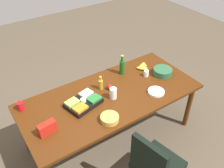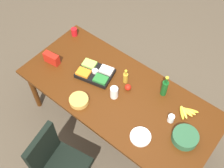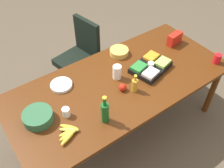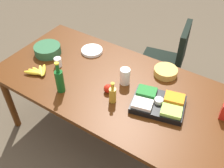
{
  "view_description": "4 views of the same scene",
  "coord_description": "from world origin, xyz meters",
  "px_view_note": "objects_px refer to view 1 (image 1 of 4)",
  "views": [
    {
      "loc": [
        -1.37,
        -2.07,
        2.87
      ],
      "look_at": [
        0.08,
        0.1,
        0.88
      ],
      "focal_mm": 39.73,
      "sensor_mm": 36.0,
      "label": 1
    },
    {
      "loc": [
        1.08,
        -1.44,
        3.4
      ],
      "look_at": [
        -0.11,
        0.02,
        0.85
      ],
      "focal_mm": 44.04,
      "sensor_mm": 36.0,
      "label": 2
    },
    {
      "loc": [
        1.14,
        1.46,
        2.59
      ],
      "look_at": [
        0.12,
        0.03,
        0.85
      ],
      "focal_mm": 40.07,
      "sensor_mm": 36.0,
      "label": 3
    },
    {
      "loc": [
        -0.85,
        1.45,
        2.36
      ],
      "look_at": [
        0.06,
        0.04,
        0.82
      ],
      "focal_mm": 41.51,
      "sensor_mm": 36.0,
      "label": 4
    }
  ],
  "objects_px": {
    "wine_bottle": "(122,67)",
    "mayo_jar": "(113,93)",
    "paper_plate_stack": "(156,92)",
    "red_solo_cup": "(21,106)",
    "banana_bunch": "(142,67)",
    "chip_bowl": "(110,118)",
    "dressing_bottle": "(101,84)",
    "paper_cup": "(146,73)",
    "apple_red": "(109,87)",
    "conference_table": "(111,99)",
    "chip_bag_red": "(47,128)",
    "salad_bowl": "(163,72)",
    "veggie_tray": "(83,102)"
  },
  "relations": [
    {
      "from": "salad_bowl",
      "to": "red_solo_cup",
      "type": "distance_m",
      "value": 1.98
    },
    {
      "from": "conference_table",
      "to": "chip_bowl",
      "type": "bearing_deg",
      "value": -125.23
    },
    {
      "from": "banana_bunch",
      "to": "mayo_jar",
      "type": "xyz_separation_m",
      "value": [
        -0.75,
        -0.33,
        0.05
      ]
    },
    {
      "from": "dressing_bottle",
      "to": "apple_red",
      "type": "bearing_deg",
      "value": -38.06
    },
    {
      "from": "dressing_bottle",
      "to": "chip_bag_red",
      "type": "height_order",
      "value": "dressing_bottle"
    },
    {
      "from": "wine_bottle",
      "to": "mayo_jar",
      "type": "bearing_deg",
      "value": -136.98
    },
    {
      "from": "banana_bunch",
      "to": "wine_bottle",
      "type": "xyz_separation_m",
      "value": [
        -0.33,
        0.06,
        0.09
      ]
    },
    {
      "from": "paper_plate_stack",
      "to": "red_solo_cup",
      "type": "bearing_deg",
      "value": 156.97
    },
    {
      "from": "dressing_bottle",
      "to": "apple_red",
      "type": "relative_size",
      "value": 2.66
    },
    {
      "from": "conference_table",
      "to": "veggie_tray",
      "type": "distance_m",
      "value": 0.4
    },
    {
      "from": "wine_bottle",
      "to": "chip_bag_red",
      "type": "bearing_deg",
      "value": -160.56
    },
    {
      "from": "chip_bowl",
      "to": "dressing_bottle",
      "type": "distance_m",
      "value": 0.6
    },
    {
      "from": "apple_red",
      "to": "salad_bowl",
      "type": "bearing_deg",
      "value": -9.36
    },
    {
      "from": "chip_bowl",
      "to": "apple_red",
      "type": "bearing_deg",
      "value": 56.81
    },
    {
      "from": "veggie_tray",
      "to": "apple_red",
      "type": "relative_size",
      "value": 6.3
    },
    {
      "from": "chip_bowl",
      "to": "dressing_bottle",
      "type": "height_order",
      "value": "dressing_bottle"
    },
    {
      "from": "banana_bunch",
      "to": "wine_bottle",
      "type": "relative_size",
      "value": 0.71
    },
    {
      "from": "paper_plate_stack",
      "to": "red_solo_cup",
      "type": "relative_size",
      "value": 2.0
    },
    {
      "from": "conference_table",
      "to": "chip_bag_red",
      "type": "bearing_deg",
      "value": -170.73
    },
    {
      "from": "veggie_tray",
      "to": "dressing_bottle",
      "type": "distance_m",
      "value": 0.38
    },
    {
      "from": "mayo_jar",
      "to": "red_solo_cup",
      "type": "relative_size",
      "value": 1.4
    },
    {
      "from": "chip_bowl",
      "to": "mayo_jar",
      "type": "height_order",
      "value": "mayo_jar"
    },
    {
      "from": "mayo_jar",
      "to": "red_solo_cup",
      "type": "distance_m",
      "value": 1.14
    },
    {
      "from": "conference_table",
      "to": "wine_bottle",
      "type": "xyz_separation_m",
      "value": [
        0.41,
        0.32,
        0.19
      ]
    },
    {
      "from": "paper_cup",
      "to": "apple_red",
      "type": "height_order",
      "value": "paper_cup"
    },
    {
      "from": "paper_plate_stack",
      "to": "chip_bag_red",
      "type": "bearing_deg",
      "value": 174.48
    },
    {
      "from": "salad_bowl",
      "to": "red_solo_cup",
      "type": "height_order",
      "value": "red_solo_cup"
    },
    {
      "from": "banana_bunch",
      "to": "paper_cup",
      "type": "distance_m",
      "value": 0.21
    },
    {
      "from": "mayo_jar",
      "to": "chip_bag_red",
      "type": "xyz_separation_m",
      "value": [
        -0.92,
        -0.09,
        -0.01
      ]
    },
    {
      "from": "paper_cup",
      "to": "apple_red",
      "type": "relative_size",
      "value": 1.18
    },
    {
      "from": "banana_bunch",
      "to": "mayo_jar",
      "type": "relative_size",
      "value": 1.4
    },
    {
      "from": "chip_bag_red",
      "to": "apple_red",
      "type": "distance_m",
      "value": 1.02
    },
    {
      "from": "conference_table",
      "to": "chip_bag_red",
      "type": "xyz_separation_m",
      "value": [
        -0.93,
        -0.15,
        0.14
      ]
    },
    {
      "from": "mayo_jar",
      "to": "paper_cup",
      "type": "distance_m",
      "value": 0.68
    },
    {
      "from": "paper_plate_stack",
      "to": "chip_bag_red",
      "type": "relative_size",
      "value": 1.1
    },
    {
      "from": "salad_bowl",
      "to": "chip_bowl",
      "type": "bearing_deg",
      "value": -163.11
    },
    {
      "from": "wine_bottle",
      "to": "mayo_jar",
      "type": "relative_size",
      "value": 1.97
    },
    {
      "from": "conference_table",
      "to": "paper_cup",
      "type": "distance_m",
      "value": 0.67
    },
    {
      "from": "veggie_tray",
      "to": "dressing_bottle",
      "type": "bearing_deg",
      "value": 23.39
    },
    {
      "from": "paper_cup",
      "to": "red_solo_cup",
      "type": "xyz_separation_m",
      "value": [
        -1.72,
        0.31,
        0.01
      ]
    },
    {
      "from": "salad_bowl",
      "to": "chip_bag_red",
      "type": "distance_m",
      "value": 1.82
    },
    {
      "from": "chip_bowl",
      "to": "dressing_bottle",
      "type": "xyz_separation_m",
      "value": [
        0.23,
        0.56,
        0.05
      ]
    },
    {
      "from": "wine_bottle",
      "to": "chip_bag_red",
      "type": "distance_m",
      "value": 1.42
    },
    {
      "from": "chip_bowl",
      "to": "veggie_tray",
      "type": "bearing_deg",
      "value": 106.13
    },
    {
      "from": "paper_plate_stack",
      "to": "apple_red",
      "type": "distance_m",
      "value": 0.62
    },
    {
      "from": "dressing_bottle",
      "to": "red_solo_cup",
      "type": "relative_size",
      "value": 1.84
    },
    {
      "from": "paper_plate_stack",
      "to": "dressing_bottle",
      "type": "bearing_deg",
      "value": 139.7
    },
    {
      "from": "chip_bowl",
      "to": "apple_red",
      "type": "distance_m",
      "value": 0.58
    },
    {
      "from": "mayo_jar",
      "to": "paper_plate_stack",
      "type": "distance_m",
      "value": 0.58
    },
    {
      "from": "chip_bowl",
      "to": "paper_cup",
      "type": "bearing_deg",
      "value": 25.78
    }
  ]
}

